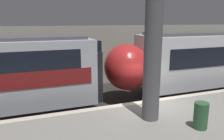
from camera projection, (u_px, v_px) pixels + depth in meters
ground_plane at (148, 123)px, 9.64m from camera, size 120.00×120.00×0.00m
station_rear_barrier at (102, 55)px, 15.24m from camera, size 50.00×0.15×4.08m
support_pillar_near at (152, 61)px, 7.18m from camera, size 0.58×0.58×4.10m
trash_bin at (201, 116)px, 6.85m from camera, size 0.44×0.44×0.85m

